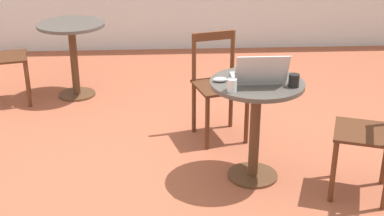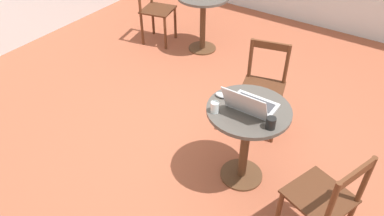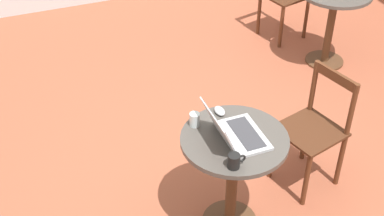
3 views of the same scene
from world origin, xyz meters
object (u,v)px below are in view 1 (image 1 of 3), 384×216
object	(u,v)px
laptop	(259,75)
mug	(294,80)
chair_near_right	(218,86)
drinking_glass	(232,85)
cafe_table_near	(256,107)
chair_near_front	(371,135)
cafe_table_mid	(72,42)
mouse	(220,79)
chair_mid_back	(1,59)

from	to	relation	value
laptop	mug	distance (m)	0.24
chair_near_right	drinking_glass	distance (m)	0.94
cafe_table_near	drinking_glass	distance (m)	0.35
chair_near_right	chair_near_front	bearing A→B (deg)	-136.53
chair_near_right	cafe_table_mid	bearing A→B (deg)	53.14
mouse	cafe_table_near	bearing A→B (deg)	-92.82
chair_near_front	chair_mid_back	distance (m)	3.42
cafe_table_near	laptop	distance (m)	0.23
cafe_table_near	cafe_table_mid	distance (m)	2.28
chair_mid_back	mug	world-z (taller)	chair_mid_back
chair_near_right	mouse	bearing A→B (deg)	174.55
chair_near_right	laptop	xyz separation A→B (m)	(-0.71, -0.20, 0.34)
cafe_table_near	mug	size ratio (longest dim) A/B	6.90
mouse	laptop	bearing A→B (deg)	-93.19
chair_near_right	mug	xyz separation A→B (m)	(-0.81, -0.41, 0.34)
chair_near_front	chair_near_right	bearing A→B (deg)	43.47
chair_near_right	drinking_glass	xyz separation A→B (m)	(-0.88, 0.01, 0.34)
cafe_table_mid	cafe_table_near	bearing A→B (deg)	-138.25
chair_near_front	chair_mid_back	size ratio (longest dim) A/B	1.00
cafe_table_mid	mouse	size ratio (longest dim) A/B	7.44
chair_near_front	drinking_glass	xyz separation A→B (m)	(0.09, 0.93, 0.34)
cafe_table_near	chair_mid_back	distance (m)	2.67
cafe_table_mid	mug	world-z (taller)	mug
chair_mid_back	drinking_glass	bearing A→B (deg)	-131.05
mug	chair_near_front	bearing A→B (deg)	-107.23
chair_near_right	mug	distance (m)	0.97
chair_near_right	chair_mid_back	xyz separation A→B (m)	(0.84, 1.98, 0.00)
mug	drinking_glass	distance (m)	0.43
chair_near_right	chair_mid_back	size ratio (longest dim) A/B	1.00
cafe_table_mid	chair_near_right	xyz separation A→B (m)	(-1.00, -1.33, -0.11)
chair_near_right	mouse	distance (m)	0.76
mug	drinking_glass	xyz separation A→B (m)	(-0.07, 0.42, -0.00)
cafe_table_mid	mouse	bearing A→B (deg)	-143.18
cafe_table_mid	mug	bearing A→B (deg)	-136.08
cafe_table_mid	laptop	size ratio (longest dim) A/B	2.11
cafe_table_near	cafe_table_mid	bearing A→B (deg)	41.75
chair_near_front	chair_near_right	distance (m)	1.34
chair_near_right	drinking_glass	world-z (taller)	chair_near_right
mug	drinking_glass	world-z (taller)	same
chair_near_right	drinking_glass	bearing A→B (deg)	179.44
drinking_glass	chair_near_front	bearing A→B (deg)	-95.42
chair_near_front	laptop	size ratio (longest dim) A/B	2.48
chair_near_front	chair_mid_back	xyz separation A→B (m)	(1.81, 2.90, 0.00)
cafe_table_mid	chair_near_right	distance (m)	1.67
cafe_table_near	chair_mid_back	xyz separation A→B (m)	(1.54, 2.17, -0.11)
laptop	drinking_glass	bearing A→B (deg)	130.71
laptop	cafe_table_mid	bearing A→B (deg)	41.85
cafe_table_mid	drinking_glass	size ratio (longest dim) A/B	8.56
cafe_table_mid	laptop	xyz separation A→B (m)	(-1.70, -1.53, 0.23)
cafe_table_mid	chair_near_front	distance (m)	2.99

